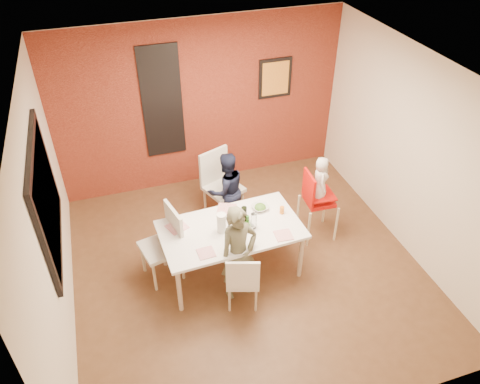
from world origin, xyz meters
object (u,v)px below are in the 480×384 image
object	(u,v)px
dining_table	(231,232)
paper_towel_roll	(222,223)
child_near	(239,253)
chair_far	(219,181)
toddler	(320,179)
wine_bottle	(244,216)
chair_left	(167,240)
chair_near	(243,279)
child_far	(226,190)
high_chair	(316,199)

from	to	relation	value
dining_table	paper_towel_roll	distance (m)	0.23
child_near	paper_towel_roll	bearing A→B (deg)	93.00
chair_far	child_near	distance (m)	1.63
toddler	paper_towel_roll	distance (m)	1.53
chair_far	wine_bottle	xyz separation A→B (m)	(-0.01, -1.19, 0.27)
chair_far	chair_left	xyz separation A→B (m)	(-0.98, -1.01, -0.02)
chair_left	wine_bottle	size ratio (longest dim) A/B	3.94
dining_table	paper_towel_roll	world-z (taller)	paper_towel_roll
chair_near	paper_towel_roll	xyz separation A→B (m)	(-0.08, 0.60, 0.40)
child_near	toddler	bearing A→B (deg)	15.33
dining_table	chair_left	bearing A→B (deg)	164.69
child_far	wine_bottle	xyz separation A→B (m)	(-0.05, -0.94, 0.27)
dining_table	high_chair	bearing A→B (deg)	13.98
child_near	wine_bottle	xyz separation A→B (m)	(0.21, 0.42, 0.20)
high_chair	child_near	world-z (taller)	child_near
toddler	dining_table	bearing A→B (deg)	118.93
chair_near	toddler	size ratio (longest dim) A/B	1.26
chair_near	wine_bottle	size ratio (longest dim) A/B	3.24
chair_left	child_far	xyz separation A→B (m)	(1.02, 0.76, 0.02)
chair_near	chair_far	distance (m)	1.86
dining_table	chair_far	xyz separation A→B (m)	(0.20, 1.23, -0.08)
wine_bottle	child_near	bearing A→B (deg)	-116.25
chair_far	toddler	bearing A→B (deg)	-59.20
chair_left	high_chair	bearing A→B (deg)	79.98
chair_far	paper_towel_roll	world-z (taller)	chair_far
dining_table	child_far	xyz separation A→B (m)	(0.23, 0.98, -0.08)
dining_table	child_far	distance (m)	1.01
high_chair	chair_far	bearing A→B (deg)	55.12
chair_far	chair_left	size ratio (longest dim) A/B	1.04
high_chair	wine_bottle	world-z (taller)	high_chair
chair_near	child_far	bearing A→B (deg)	-81.97
chair_left	child_far	size ratio (longest dim) A/B	0.86
child_far	wine_bottle	distance (m)	0.98
chair_far	child_far	distance (m)	0.25
chair_far	chair_left	bearing A→B (deg)	-156.03
dining_table	chair_far	world-z (taller)	chair_far
child_near	paper_towel_roll	xyz separation A→B (m)	(-0.10, 0.37, 0.20)
high_chair	toddler	xyz separation A→B (m)	(0.03, -0.00, 0.32)
chair_near	chair_left	size ratio (longest dim) A/B	0.82
chair_near	high_chair	size ratio (longest dim) A/B	0.79
dining_table	child_near	xyz separation A→B (m)	(-0.02, -0.39, -0.01)
child_near	high_chair	bearing A→B (deg)	15.93
chair_left	child_far	distance (m)	1.27
chair_near	high_chair	bearing A→B (deg)	-127.60
dining_table	chair_far	bearing A→B (deg)	80.91
chair_far	toddler	world-z (taller)	toddler
dining_table	child_far	world-z (taller)	child_far
child_near	child_far	bearing A→B (deg)	67.49
chair_near	toddler	world-z (taller)	toddler
high_chair	child_far	distance (m)	1.28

